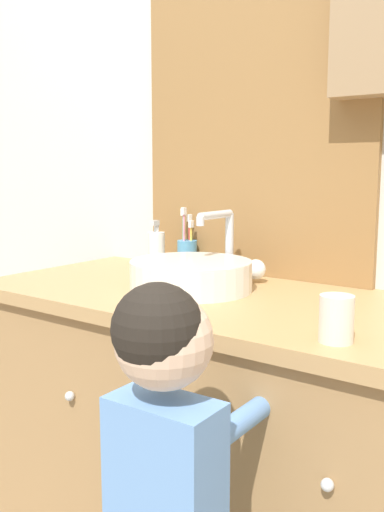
# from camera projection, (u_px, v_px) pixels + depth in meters

# --- Properties ---
(wall_back) EXTENTS (3.20, 0.18, 2.50)m
(wall_back) POSITION_uv_depth(u_px,v_px,m) (318.00, 120.00, 1.57)
(wall_back) COLOR silver
(wall_back) RESTS_ON ground_plane
(vanity_counter) EXTENTS (1.49, 0.60, 0.84)m
(vanity_counter) POSITION_uv_depth(u_px,v_px,m) (247.00, 458.00, 1.46)
(vanity_counter) COLOR #A37A4C
(vanity_counter) RESTS_ON ground_plane
(sink_basin) EXTENTS (0.32, 0.37, 0.20)m
(sink_basin) POSITION_uv_depth(u_px,v_px,m) (193.00, 274.00, 1.49)
(sink_basin) COLOR white
(sink_basin) RESTS_ON vanity_counter
(toothbrush_holder) EXTENTS (0.06, 0.06, 0.20)m
(toothbrush_holder) POSITION_uv_depth(u_px,v_px,m) (187.00, 252.00, 1.79)
(toothbrush_holder) COLOR #4C93C6
(toothbrush_holder) RESTS_ON vanity_counter
(soap_dispenser) EXTENTS (0.05, 0.05, 0.16)m
(soap_dispenser) POSITION_uv_depth(u_px,v_px,m) (157.00, 250.00, 1.80)
(soap_dispenser) COLOR white
(soap_dispenser) RESTS_ON vanity_counter
(child_figure) EXTENTS (0.19, 0.47, 0.98)m
(child_figure) POSITION_uv_depth(u_px,v_px,m) (167.00, 503.00, 0.96)
(child_figure) COLOR slate
(child_figure) RESTS_ON ground_plane
(drinking_cup) EXTENTS (0.06, 0.06, 0.09)m
(drinking_cup) POSITION_uv_depth(u_px,v_px,m) (336.00, 319.00, 1.04)
(drinking_cup) COLOR silver
(drinking_cup) RESTS_ON vanity_counter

